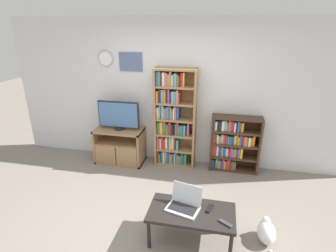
{
  "coord_description": "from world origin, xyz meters",
  "views": [
    {
      "loc": [
        0.8,
        -2.57,
        2.47
      ],
      "look_at": [
        0.04,
        1.03,
        1.03
      ],
      "focal_mm": 28.0,
      "sensor_mm": 36.0,
      "label": 1
    }
  ],
  "objects_px": {
    "bookshelf_short": "(232,143)",
    "remote_far_from_laptop": "(226,223)",
    "coffee_table": "(191,214)",
    "tv_stand": "(120,145)",
    "bookshelf_tall": "(173,120)",
    "remote_near_laptop": "(210,208)",
    "television": "(119,115)",
    "laptop": "(184,203)",
    "cat": "(266,232)"
  },
  "relations": [
    {
      "from": "remote_far_from_laptop",
      "to": "coffee_table",
      "type": "bearing_deg",
      "value": 103.02
    },
    {
      "from": "bookshelf_tall",
      "to": "remote_near_laptop",
      "type": "height_order",
      "value": "bookshelf_tall"
    },
    {
      "from": "remote_near_laptop",
      "to": "remote_far_from_laptop",
      "type": "bearing_deg",
      "value": -30.33
    },
    {
      "from": "bookshelf_short",
      "to": "remote_near_laptop",
      "type": "distance_m",
      "value": 1.77
    },
    {
      "from": "laptop",
      "to": "remote_near_laptop",
      "type": "bearing_deg",
      "value": 19.32
    },
    {
      "from": "bookshelf_short",
      "to": "remote_far_from_laptop",
      "type": "relative_size",
      "value": 6.36
    },
    {
      "from": "bookshelf_tall",
      "to": "cat",
      "type": "distance_m",
      "value": 2.32
    },
    {
      "from": "bookshelf_tall",
      "to": "cat",
      "type": "xyz_separation_m",
      "value": [
        1.47,
        -1.64,
        -0.75
      ]
    },
    {
      "from": "tv_stand",
      "to": "cat",
      "type": "height_order",
      "value": "tv_stand"
    },
    {
      "from": "remote_far_from_laptop",
      "to": "remote_near_laptop",
      "type": "bearing_deg",
      "value": 72.9
    },
    {
      "from": "bookshelf_tall",
      "to": "cat",
      "type": "bearing_deg",
      "value": -48.12
    },
    {
      "from": "tv_stand",
      "to": "television",
      "type": "relative_size",
      "value": 1.17
    },
    {
      "from": "cat",
      "to": "remote_far_from_laptop",
      "type": "bearing_deg",
      "value": -150.35
    },
    {
      "from": "remote_near_laptop",
      "to": "television",
      "type": "bearing_deg",
      "value": 156.22
    },
    {
      "from": "remote_near_laptop",
      "to": "remote_far_from_laptop",
      "type": "distance_m",
      "value": 0.28
    },
    {
      "from": "remote_far_from_laptop",
      "to": "cat",
      "type": "bearing_deg",
      "value": -26.13
    },
    {
      "from": "bookshelf_short",
      "to": "remote_far_from_laptop",
      "type": "distance_m",
      "value": 1.96
    },
    {
      "from": "tv_stand",
      "to": "bookshelf_tall",
      "type": "xyz_separation_m",
      "value": [
        0.99,
        0.14,
        0.55
      ]
    },
    {
      "from": "remote_near_laptop",
      "to": "cat",
      "type": "distance_m",
      "value": 0.76
    },
    {
      "from": "bookshelf_short",
      "to": "remote_far_from_laptop",
      "type": "bearing_deg",
      "value": -92.71
    },
    {
      "from": "coffee_table",
      "to": "remote_far_from_laptop",
      "type": "relative_size",
      "value": 6.36
    },
    {
      "from": "remote_far_from_laptop",
      "to": "laptop",
      "type": "bearing_deg",
      "value": 100.84
    },
    {
      "from": "television",
      "to": "laptop",
      "type": "xyz_separation_m",
      "value": [
        1.46,
        -1.64,
        -0.44
      ]
    },
    {
      "from": "tv_stand",
      "to": "television",
      "type": "xyz_separation_m",
      "value": [
        0.02,
        0.01,
        0.6
      ]
    },
    {
      "from": "remote_near_laptop",
      "to": "remote_far_from_laptop",
      "type": "relative_size",
      "value": 1.04
    },
    {
      "from": "remote_near_laptop",
      "to": "laptop",
      "type": "bearing_deg",
      "value": -156.59
    },
    {
      "from": "coffee_table",
      "to": "tv_stand",
      "type": "bearing_deg",
      "value": 132.99
    },
    {
      "from": "bookshelf_tall",
      "to": "laptop",
      "type": "height_order",
      "value": "bookshelf_tall"
    },
    {
      "from": "cat",
      "to": "bookshelf_tall",
      "type": "bearing_deg",
      "value": 129.72
    },
    {
      "from": "television",
      "to": "bookshelf_short",
      "type": "height_order",
      "value": "television"
    },
    {
      "from": "bookshelf_short",
      "to": "remote_near_laptop",
      "type": "relative_size",
      "value": 6.1
    },
    {
      "from": "tv_stand",
      "to": "remote_near_laptop",
      "type": "relative_size",
      "value": 5.38
    },
    {
      "from": "laptop",
      "to": "remote_near_laptop",
      "type": "relative_size",
      "value": 2.62
    },
    {
      "from": "television",
      "to": "laptop",
      "type": "height_order",
      "value": "television"
    },
    {
      "from": "bookshelf_tall",
      "to": "laptop",
      "type": "distance_m",
      "value": 1.87
    },
    {
      "from": "television",
      "to": "remote_near_laptop",
      "type": "xyz_separation_m",
      "value": [
        1.76,
        -1.62,
        -0.49
      ]
    },
    {
      "from": "bookshelf_short",
      "to": "remote_near_laptop",
      "type": "height_order",
      "value": "bookshelf_short"
    },
    {
      "from": "bookshelf_short",
      "to": "laptop",
      "type": "xyz_separation_m",
      "value": [
        -0.58,
        -1.77,
        -0.02
      ]
    },
    {
      "from": "coffee_table",
      "to": "bookshelf_tall",
      "type": "bearing_deg",
      "value": 107.53
    },
    {
      "from": "tv_stand",
      "to": "remote_near_laptop",
      "type": "height_order",
      "value": "tv_stand"
    },
    {
      "from": "bookshelf_short",
      "to": "remote_near_laptop",
      "type": "xyz_separation_m",
      "value": [
        -0.28,
        -1.75,
        -0.07
      ]
    },
    {
      "from": "coffee_table",
      "to": "laptop",
      "type": "height_order",
      "value": "laptop"
    },
    {
      "from": "tv_stand",
      "to": "remote_near_laptop",
      "type": "xyz_separation_m",
      "value": [
        1.77,
        -1.6,
        0.1
      ]
    },
    {
      "from": "remote_far_from_laptop",
      "to": "cat",
      "type": "relative_size",
      "value": 0.31
    },
    {
      "from": "television",
      "to": "remote_far_from_laptop",
      "type": "height_order",
      "value": "television"
    },
    {
      "from": "coffee_table",
      "to": "remote_near_laptop",
      "type": "distance_m",
      "value": 0.23
    },
    {
      "from": "coffee_table",
      "to": "laptop",
      "type": "bearing_deg",
      "value": 150.44
    },
    {
      "from": "cat",
      "to": "laptop",
      "type": "bearing_deg",
      "value": -174.98
    },
    {
      "from": "bookshelf_short",
      "to": "coffee_table",
      "type": "relative_size",
      "value": 1.0
    },
    {
      "from": "remote_near_laptop",
      "to": "cat",
      "type": "height_order",
      "value": "remote_near_laptop"
    }
  ]
}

